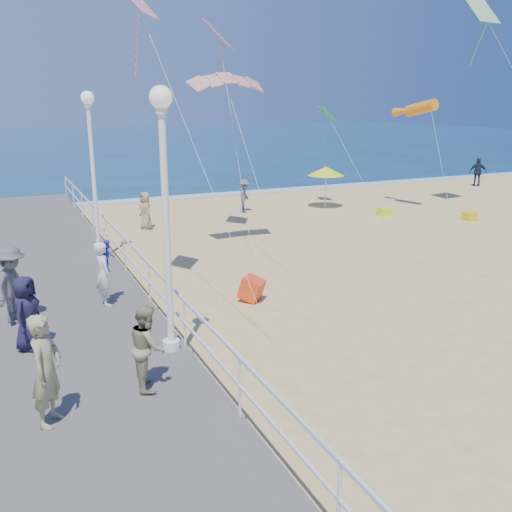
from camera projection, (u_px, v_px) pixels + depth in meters
name	position (u px, v px, depth m)	size (l,w,h in m)	color
ground	(380.00, 326.00, 14.19)	(160.00, 160.00, 0.00)	#DEBC74
ocean	(67.00, 144.00, 71.27)	(160.00, 90.00, 0.05)	navy
surf_line	(162.00, 198.00, 32.18)	(160.00, 1.20, 0.04)	white
boardwalk	(66.00, 378.00, 11.16)	(5.00, 44.00, 0.40)	#635E5A
railing	(184.00, 309.00, 11.85)	(0.05, 42.00, 0.55)	white
lamp_post_mid	(165.00, 195.00, 11.09)	(0.44, 0.44, 5.32)	white
lamp_post_far	(92.00, 155.00, 18.99)	(0.44, 0.44, 5.32)	white
woman_holding_toddler	(104.00, 274.00, 14.34)	(0.60, 0.39, 1.63)	silver
toddler_held	(107.00, 255.00, 14.41)	(0.39, 0.30, 0.80)	blue
spectator_1	(147.00, 347.00, 10.20)	(0.77, 0.60, 1.57)	#989069
spectator_2	(12.00, 285.00, 13.20)	(1.18, 0.68, 1.82)	#515055
spectator_4	(27.00, 313.00, 11.77)	(0.78, 0.51, 1.59)	#1A1732
spectator_6	(46.00, 370.00, 9.00)	(0.68, 0.45, 1.87)	#969167
beach_walker_a	(245.00, 196.00, 28.29)	(1.06, 0.61, 1.64)	#565459
beach_walker_b	(478.00, 172.00, 36.66)	(1.07, 0.45, 1.83)	#1B233B
beach_walker_c	(146.00, 211.00, 24.56)	(0.79, 0.52, 1.62)	gray
box_kite	(252.00, 291.00, 15.88)	(0.55, 0.55, 0.60)	red
beach_umbrella	(326.00, 171.00, 29.03)	(1.90, 1.90, 2.14)	white
beach_chair_left	(384.00, 212.00, 27.49)	(0.55, 0.55, 0.40)	yellow
beach_chair_right	(469.00, 216.00, 26.50)	(0.55, 0.55, 0.40)	yellow
kite_parafoil	(227.00, 78.00, 19.57)	(2.69, 0.90, 0.30)	red
kite_windsock	(421.00, 108.00, 27.64)	(0.56, 0.56, 2.72)	orange
kite_diamond_pink	(218.00, 34.00, 21.08)	(1.39, 1.39, 0.02)	#D74F78
kite_diamond_multi	(482.00, 10.00, 26.53)	(1.58, 1.58, 0.02)	#1A7BE4
kite_diamond_green	(327.00, 114.00, 28.88)	(1.03, 1.03, 0.02)	#22A05E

